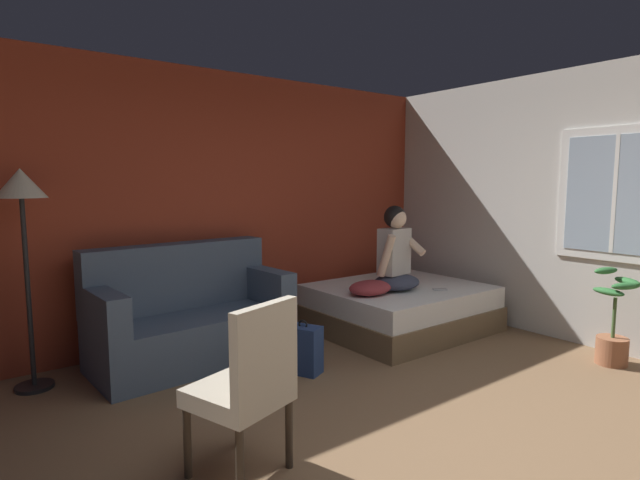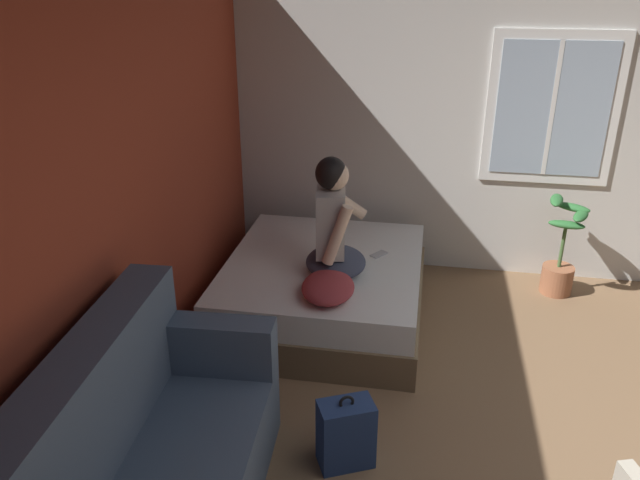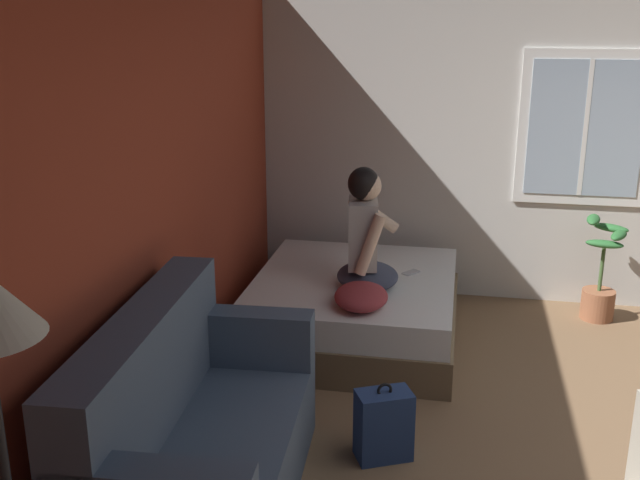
# 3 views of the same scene
# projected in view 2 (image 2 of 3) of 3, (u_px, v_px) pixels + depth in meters

# --- Properties ---
(wall_back_accent) EXTENTS (10.62, 0.16, 2.70)m
(wall_back_accent) POSITION_uv_depth(u_px,v_px,m) (52.00, 239.00, 3.01)
(wall_back_accent) COLOR #993823
(wall_back_accent) RESTS_ON ground
(wall_side_with_window) EXTENTS (0.19, 7.48, 2.70)m
(wall_side_with_window) POSITION_uv_depth(u_px,v_px,m) (598.00, 125.00, 5.10)
(wall_side_with_window) COLOR silver
(wall_side_with_window) RESTS_ON ground
(bed) EXTENTS (1.75, 1.51, 0.48)m
(bed) POSITION_uv_depth(u_px,v_px,m) (324.00, 289.00, 4.88)
(bed) COLOR brown
(bed) RESTS_ON ground
(couch) EXTENTS (1.74, 0.91, 1.04)m
(couch) POSITION_uv_depth(u_px,v_px,m) (145.00, 471.00, 2.92)
(couch) COLOR #47566B
(couch) RESTS_ON ground
(person_seated) EXTENTS (0.58, 0.51, 0.88)m
(person_seated) POSITION_uv_depth(u_px,v_px,m) (334.00, 227.00, 4.46)
(person_seated) COLOR #383D51
(person_seated) RESTS_ON bed
(backpack) EXTENTS (0.32, 0.35, 0.46)m
(backpack) POSITION_uv_depth(u_px,v_px,m) (345.00, 434.00, 3.44)
(backpack) COLOR navy
(backpack) RESTS_ON ground
(throw_pillow) EXTENTS (0.51, 0.40, 0.14)m
(throw_pillow) POSITION_uv_depth(u_px,v_px,m) (328.00, 287.00, 4.24)
(throw_pillow) COLOR #993338
(throw_pillow) RESTS_ON bed
(cell_phone) EXTENTS (0.16, 0.14, 0.01)m
(cell_phone) POSITION_uv_depth(u_px,v_px,m) (379.00, 254.00, 4.87)
(cell_phone) COLOR #B7B7BC
(cell_phone) RESTS_ON bed
(potted_plant) EXTENTS (0.39, 0.37, 0.85)m
(potted_plant) POSITION_uv_depth(u_px,v_px,m) (560.00, 260.00, 5.19)
(potted_plant) COLOR #995B3D
(potted_plant) RESTS_ON ground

